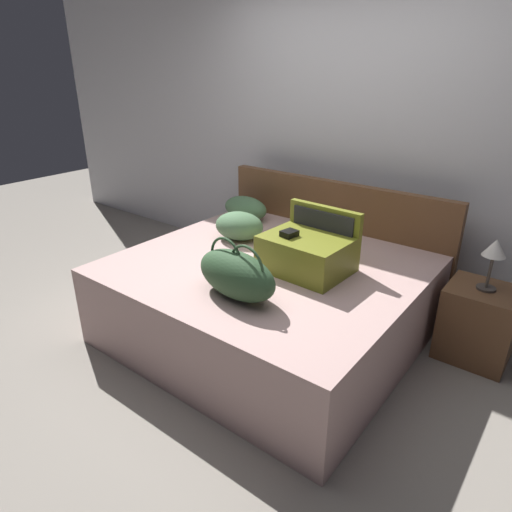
{
  "coord_description": "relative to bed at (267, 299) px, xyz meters",
  "views": [
    {
      "loc": [
        1.65,
        -1.87,
        1.85
      ],
      "look_at": [
        0.0,
        0.27,
        0.67
      ],
      "focal_mm": 31.33,
      "sensor_mm": 36.0,
      "label": 1
    }
  ],
  "objects": [
    {
      "name": "duffel_bag",
      "position": [
        0.13,
        -0.49,
        0.43
      ],
      "size": [
        0.59,
        0.33,
        0.35
      ],
      "rotation": [
        0.0,
        0.0,
        -0.11
      ],
      "color": "#2D4C2D",
      "rests_on": "bed"
    },
    {
      "name": "headboard",
      "position": [
        0.0,
        0.93,
        0.19
      ],
      "size": [
        2.01,
        0.08,
        0.96
      ],
      "primitive_type": "cube",
      "color": "brown",
      "rests_on": "ground"
    },
    {
      "name": "pillow_near_headboard",
      "position": [
        -0.72,
        0.64,
        0.39
      ],
      "size": [
        0.45,
        0.29,
        0.2
      ],
      "primitive_type": "ellipsoid",
      "rotation": [
        0.0,
        0.0,
        -0.07
      ],
      "color": "#4C724C",
      "rests_on": "bed"
    },
    {
      "name": "pillow_center_head",
      "position": [
        -0.46,
        0.24,
        0.39
      ],
      "size": [
        0.42,
        0.35,
        0.21
      ],
      "primitive_type": "ellipsoid",
      "rotation": [
        0.0,
        0.0,
        0.08
      ],
      "color": "#4C724C",
      "rests_on": "bed"
    },
    {
      "name": "nightstand",
      "position": [
        1.26,
        0.64,
        -0.03
      ],
      "size": [
        0.44,
        0.4,
        0.51
      ],
      "primitive_type": "cube",
      "color": "brown",
      "rests_on": "ground"
    },
    {
      "name": "hard_case_large",
      "position": [
        0.27,
        0.07,
        0.43
      ],
      "size": [
        0.56,
        0.47,
        0.4
      ],
      "rotation": [
        0.0,
        0.0,
        -0.04
      ],
      "color": "olive",
      "rests_on": "bed"
    },
    {
      "name": "table_lamp",
      "position": [
        1.26,
        0.64,
        0.48
      ],
      "size": [
        0.14,
        0.14,
        0.34
      ],
      "color": "#3F3833",
      "rests_on": "nightstand"
    },
    {
      "name": "ground_plane",
      "position": [
        0.0,
        -0.4,
        -0.29
      ],
      "size": [
        12.0,
        12.0,
        0.0
      ],
      "primitive_type": "plane",
      "color": "gray"
    },
    {
      "name": "bed",
      "position": [
        0.0,
        0.0,
        0.0
      ],
      "size": [
        1.97,
        1.78,
        0.57
      ],
      "primitive_type": "cube",
      "color": "#BC9993",
      "rests_on": "ground"
    },
    {
      "name": "back_wall",
      "position": [
        0.0,
        1.25,
        1.01
      ],
      "size": [
        8.0,
        0.1,
        2.6
      ],
      "primitive_type": "cube",
      "color": "silver",
      "rests_on": "ground"
    }
  ]
}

